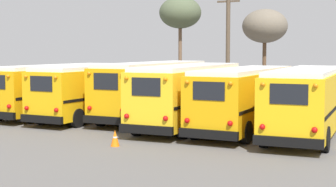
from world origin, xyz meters
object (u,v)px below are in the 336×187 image
school_bus_2 (154,88)px  bare_tree_1 (180,13)px  school_bus_1 (101,89)px  bare_tree_0 (265,26)px  school_bus_3 (190,93)px  traffic_cone (115,138)px  school_bus_4 (245,97)px  school_bus_5 (308,99)px  utility_pole (228,42)px  school_bus_0 (58,87)px

school_bus_2 → bare_tree_1: bare_tree_1 is taller
school_bus_1 → bare_tree_0: size_ratio=1.43×
school_bus_3 → traffic_cone: school_bus_3 is taller
bare_tree_0 → school_bus_2: bearing=-93.3°
school_bus_4 → bare_tree_1: size_ratio=1.15×
school_bus_2 → school_bus_5: (8.93, -2.13, -0.07)m
school_bus_1 → traffic_cone: size_ratio=15.90×
school_bus_4 → school_bus_3: bearing=175.2°
school_bus_1 → traffic_cone: bearing=-53.1°
bare_tree_1 → traffic_cone: (7.09, -21.48, -6.52)m
school_bus_4 → school_bus_5: 2.98m
utility_pole → bare_tree_1: 5.17m
bare_tree_0 → traffic_cone: 27.38m
school_bus_2 → school_bus_3: (2.98, -1.76, -0.03)m
bare_tree_1 → bare_tree_0: bearing=43.1°
school_bus_2 → school_bus_4: size_ratio=1.11×
school_bus_2 → bare_tree_0: bare_tree_0 is taller
school_bus_2 → school_bus_4: (5.95, -2.01, -0.10)m
school_bus_3 → school_bus_1: bearing=171.5°
school_bus_0 → bare_tree_0: bearing=70.3°
utility_pole → bare_tree_0: bearing=79.2°
school_bus_4 → utility_pole: bearing=112.7°
school_bus_3 → utility_pole: utility_pole is taller
school_bus_3 → school_bus_5: 5.97m
school_bus_3 → school_bus_5: bearing=-3.5°
school_bus_2 → bare_tree_0: 19.09m
school_bus_3 → bare_tree_1: bare_tree_1 is taller
school_bus_5 → traffic_cone: bearing=-136.7°
school_bus_0 → utility_pole: bearing=66.5°
school_bus_4 → school_bus_5: bearing=-2.2°
school_bus_4 → traffic_cone: (-3.44, -6.17, -1.30)m
school_bus_3 → traffic_cone: size_ratio=15.62×
school_bus_0 → school_bus_1: 2.98m
school_bus_5 → school_bus_4: bearing=177.8°
school_bus_5 → traffic_cone: (-6.42, -6.05, -1.32)m
school_bus_1 → school_bus_2: size_ratio=1.00×
school_bus_0 → traffic_cone: bearing=-40.1°
utility_pole → school_bus_5: bearing=-58.2°
school_bus_4 → traffic_cone: bearing=-119.1°
traffic_cone → school_bus_2: bearing=107.1°
traffic_cone → school_bus_0: bearing=139.9°
school_bus_4 → traffic_cone: school_bus_4 is taller
school_bus_0 → school_bus_1: bearing=3.3°
school_bus_0 → traffic_cone: school_bus_0 is taller
school_bus_3 → school_bus_4: 2.99m
school_bus_1 → school_bus_4: size_ratio=1.11×
school_bus_0 → traffic_cone: size_ratio=15.15×
school_bus_5 → bare_tree_0: bare_tree_0 is taller
school_bus_2 → school_bus_1: bearing=-163.6°
school_bus_1 → school_bus_3: school_bus_3 is taller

